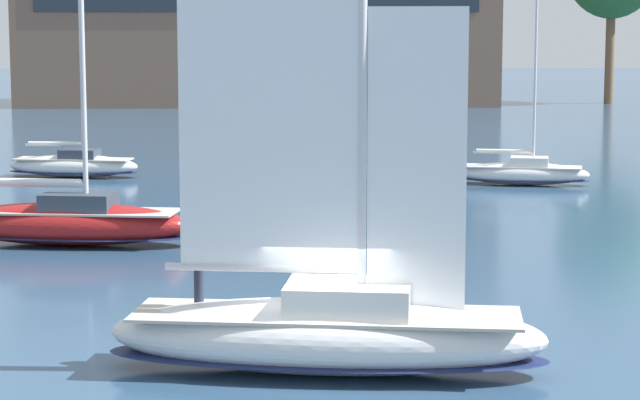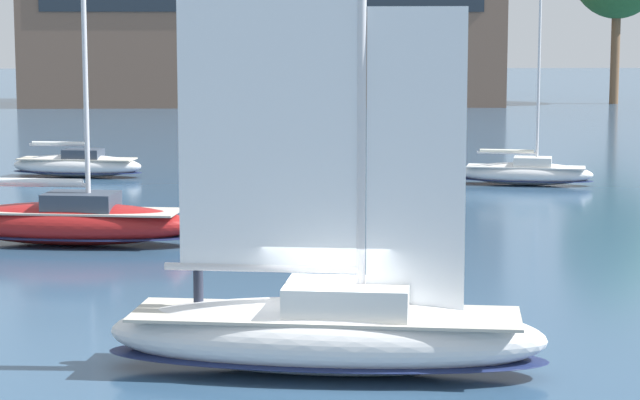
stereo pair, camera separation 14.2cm
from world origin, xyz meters
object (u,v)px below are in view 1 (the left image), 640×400
sailboat_moored_near_marina (523,172)px  sailboat_moored_far_slip (74,165)px  sailboat_main (327,324)px  sailboat_moored_outer_mooring (68,221)px

sailboat_moored_near_marina → sailboat_moored_far_slip: (-20.09, 3.74, 0.03)m
sailboat_moored_near_marina → sailboat_moored_far_slip: 20.44m
sailboat_main → sailboat_moored_outer_mooring: sailboat_main is taller
sailboat_moored_far_slip → sailboat_moored_outer_mooring: sailboat_moored_outer_mooring is taller
sailboat_main → sailboat_moored_near_marina: size_ratio=1.49×
sailboat_moored_far_slip → sailboat_main: bearing=-73.2°
sailboat_moored_near_marina → sailboat_main: bearing=-108.5°
sailboat_main → sailboat_moored_near_marina: sailboat_main is taller
sailboat_moored_far_slip → sailboat_moored_outer_mooring: 18.64m
sailboat_moored_near_marina → sailboat_moored_outer_mooring: 22.82m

